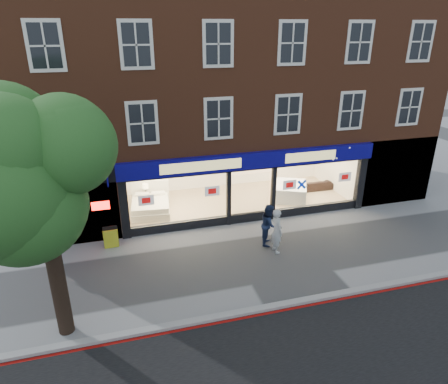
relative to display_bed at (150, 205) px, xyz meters
name	(u,v)px	position (x,y,z in m)	size (l,w,h in m)	color
ground	(276,255)	(4.28, -5.06, -0.44)	(120.00, 120.00, 0.00)	gray
kerb_line	(314,304)	(4.28, -8.16, -0.44)	(60.00, 0.10, 0.01)	#8C0A07
kerb_stone	(311,299)	(4.28, -7.96, -0.38)	(60.00, 0.25, 0.12)	gray
showroom_floor	(236,201)	(4.28, 0.19, -0.39)	(11.00, 4.50, 0.10)	tan
building	(227,61)	(4.27, 1.88, 6.23)	(19.00, 8.26, 10.30)	brown
street_tree	(34,171)	(-3.28, -7.26, 4.50)	(4.00, 3.20, 6.60)	black
display_bed	(150,205)	(0.00, 0.00, 0.00)	(2.00, 2.34, 1.22)	white
bedside_table	(146,200)	(-0.12, 0.79, -0.07)	(0.45, 0.45, 0.55)	brown
mattress_stack	(291,191)	(7.04, -0.26, 0.03)	(2.14, 2.33, 0.74)	silver
sofa	(317,185)	(8.88, 0.43, -0.09)	(1.72, 0.67, 0.50)	black
a_board	(111,238)	(-1.85, -2.75, 0.00)	(0.58, 0.37, 0.88)	gold
pedestrian_grey	(277,231)	(4.36, -4.77, 0.46)	(0.66, 0.43, 1.81)	#ADB0B5
pedestrian_blue	(269,224)	(4.32, -4.11, 0.41)	(0.83, 0.65, 1.71)	#172242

